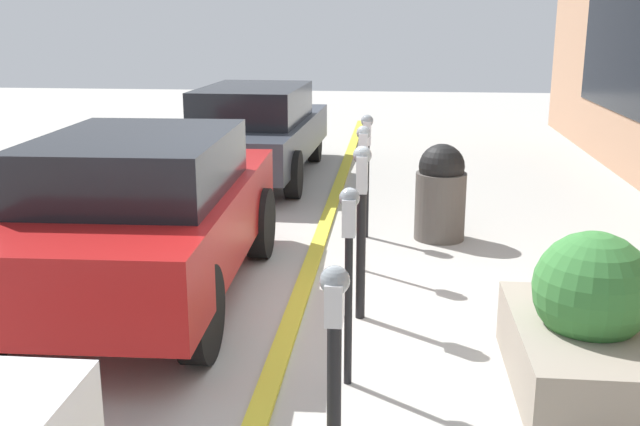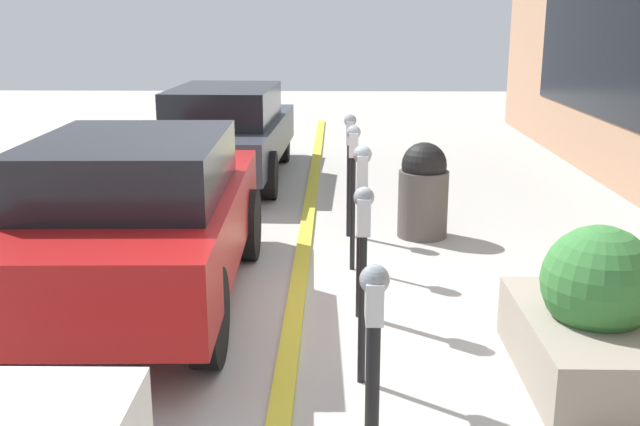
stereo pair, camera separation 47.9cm
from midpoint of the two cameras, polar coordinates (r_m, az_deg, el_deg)
The scene contains 11 objects.
ground_plane at distance 6.59m, azimuth 0.84°, elevation -7.78°, with size 40.00×40.00×0.00m, color #ADAAA3.
curb_strip at distance 6.59m, azimuth 0.14°, elevation -7.59°, with size 24.50×0.16×0.04m.
parking_meter_nearest at distance 3.89m, azimuth 4.68°, elevation -10.14°, with size 0.18×0.16×1.32m.
parking_meter_second at distance 5.07m, azimuth 4.93°, elevation -2.43°, with size 0.16×0.14×1.43m.
parking_meter_middle at distance 6.24m, azimuth 5.39°, elevation 0.44°, with size 0.18×0.15×1.50m.
parking_meter_fourth at distance 7.43m, azimuth 5.15°, elevation 3.67°, with size 0.16×0.14×1.49m.
parking_meter_farthest at distance 8.64m, azimuth 5.16°, elevation 4.37°, with size 0.17×0.14×1.44m.
planter_box at distance 5.59m, azimuth 22.11°, elevation -8.35°, with size 1.65×0.99×1.14m.
parked_car_middle at distance 6.84m, azimuth -11.28°, elevation 0.08°, with size 4.14×1.88×1.54m.
parked_car_rear at distance 11.98m, azimuth -3.79°, elevation 6.36°, with size 4.59×1.86×1.47m.
trash_bin at distance 8.77m, azimuth 10.73°, elevation 1.54°, with size 0.58×0.58×1.12m.
Camera 1 is at (-6.04, -0.75, 2.53)m, focal length 42.00 mm.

